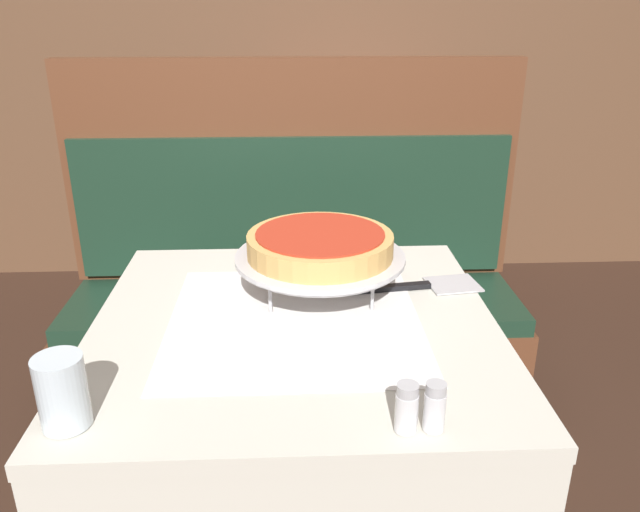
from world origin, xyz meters
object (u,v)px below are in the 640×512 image
(dining_table_front, at_px, (295,367))
(condiment_caddy, at_px, (369,141))
(dining_table_rear, at_px, (352,172))
(pepper_shaker, at_px, (434,407))
(booth_bench, at_px, (295,313))
(salt_shaker, at_px, (406,408))
(pizza_server, at_px, (419,286))
(water_glass_near, at_px, (61,392))
(deep_dish_pizza, at_px, (319,244))
(pizza_pan_stand, at_px, (319,259))

(dining_table_front, height_order, condiment_caddy, condiment_caddy)
(dining_table_rear, height_order, pepper_shaker, pepper_shaker)
(pepper_shaker, bearing_deg, condiment_caddy, 85.98)
(booth_bench, xyz_separation_m, pepper_shaker, (0.20, -1.21, 0.46))
(salt_shaker, height_order, condiment_caddy, condiment_caddy)
(pepper_shaker, bearing_deg, dining_table_rear, 88.13)
(dining_table_front, relative_size, pizza_server, 2.63)
(booth_bench, relative_size, pepper_shaker, 19.46)
(pizza_server, xyz_separation_m, water_glass_near, (-0.64, -0.47, 0.05))
(deep_dish_pizza, bearing_deg, booth_bench, 94.15)
(deep_dish_pizza, xyz_separation_m, water_glass_near, (-0.41, -0.42, -0.07))
(dining_table_rear, relative_size, booth_bench, 0.49)
(pizza_pan_stand, xyz_separation_m, pepper_shaker, (0.15, -0.46, -0.05))
(pepper_shaker, bearing_deg, pizza_server, 81.20)
(pizza_pan_stand, xyz_separation_m, deep_dish_pizza, (0.00, 0.00, 0.04))
(pizza_server, distance_m, water_glass_near, 0.79)
(dining_table_front, distance_m, salt_shaker, 0.42)
(booth_bench, distance_m, salt_shaker, 1.30)
(salt_shaker, height_order, pepper_shaker, same)
(dining_table_front, distance_m, condiment_caddy, 1.64)
(water_glass_near, xyz_separation_m, condiment_caddy, (0.70, 1.92, -0.02))
(pepper_shaker, relative_size, condiment_caddy, 0.49)
(pizza_server, bearing_deg, booth_bench, 111.91)
(pizza_server, distance_m, condiment_caddy, 1.46)
(dining_table_front, height_order, salt_shaker, salt_shaker)
(pizza_pan_stand, relative_size, deep_dish_pizza, 1.17)
(pizza_pan_stand, height_order, water_glass_near, water_glass_near)
(booth_bench, distance_m, pepper_shaker, 1.31)
(deep_dish_pizza, distance_m, salt_shaker, 0.48)
(salt_shaker, distance_m, condiment_caddy, 1.96)
(salt_shaker, distance_m, pepper_shaker, 0.04)
(deep_dish_pizza, bearing_deg, dining_table_rear, 81.96)
(dining_table_rear, relative_size, pepper_shaker, 9.60)
(pepper_shaker, height_order, condiment_caddy, condiment_caddy)
(booth_bench, xyz_separation_m, pizza_server, (0.28, -0.70, 0.42))
(dining_table_front, xyz_separation_m, pizza_pan_stand, (0.06, 0.10, 0.20))
(salt_shaker, bearing_deg, dining_table_rear, 86.91)
(dining_table_front, height_order, pizza_server, pizza_server)
(water_glass_near, height_order, salt_shaker, water_glass_near)
(deep_dish_pizza, height_order, water_glass_near, deep_dish_pizza)
(pizza_pan_stand, distance_m, condiment_caddy, 1.53)
(dining_table_front, bearing_deg, pepper_shaker, -59.96)
(deep_dish_pizza, relative_size, water_glass_near, 2.66)
(pepper_shaker, bearing_deg, water_glass_near, 176.17)
(dining_table_rear, distance_m, pepper_shaker, 1.99)
(dining_table_front, height_order, water_glass_near, water_glass_near)
(dining_table_front, xyz_separation_m, dining_table_rear, (0.27, 1.63, -0.00))
(dining_table_front, distance_m, dining_table_rear, 1.65)
(dining_table_rear, height_order, pizza_server, pizza_server)
(booth_bench, relative_size, deep_dish_pizza, 5.02)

